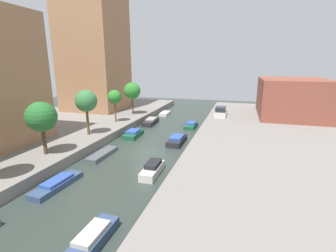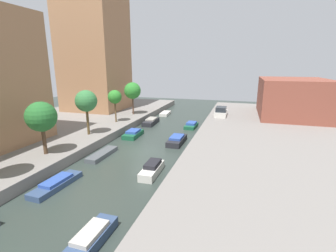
{
  "view_description": "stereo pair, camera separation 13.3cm",
  "coord_description": "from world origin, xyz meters",
  "px_view_note": "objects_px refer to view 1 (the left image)",
  "views": [
    {
      "loc": [
        9.94,
        -23.22,
        9.3
      ],
      "look_at": [
        1.42,
        5.44,
        1.69
      ],
      "focal_mm": 26.06,
      "sensor_mm": 36.0,
      "label": 1
    },
    {
      "loc": [
        10.06,
        -23.18,
        9.3
      ],
      "look_at": [
        1.42,
        5.44,
        1.69
      ],
      "focal_mm": 26.06,
      "sensor_mm": 36.0,
      "label": 2
    }
  ],
  "objects_px": {
    "parked_car": "(221,112)",
    "moored_boat_left_3": "(133,134)",
    "street_tree_2": "(41,117)",
    "moored_boat_right_3": "(177,140)",
    "moored_boat_right_4": "(191,125)",
    "street_tree_3": "(86,101)",
    "apartment_tower_far": "(93,42)",
    "moored_boat_left_1": "(57,184)",
    "moored_boat_right_2": "(153,169)",
    "moored_boat_left_4": "(151,122)",
    "street_tree_4": "(115,97)",
    "moored_boat_left_2": "(102,154)",
    "moored_boat_left_5": "(165,114)",
    "street_tree_5": "(132,91)",
    "moored_boat_right_1": "(91,240)",
    "low_block_right": "(292,97)"
  },
  "relations": [
    {
      "from": "parked_car",
      "to": "street_tree_2",
      "type": "bearing_deg",
      "value": -122.71
    },
    {
      "from": "street_tree_4",
      "to": "moored_boat_right_2",
      "type": "relative_size",
      "value": 1.31
    },
    {
      "from": "street_tree_4",
      "to": "moored_boat_left_1",
      "type": "bearing_deg",
      "value": -76.4
    },
    {
      "from": "parked_car",
      "to": "moored_boat_right_1",
      "type": "relative_size",
      "value": 1.05
    },
    {
      "from": "street_tree_2",
      "to": "moored_boat_right_4",
      "type": "distance_m",
      "value": 20.96
    },
    {
      "from": "street_tree_4",
      "to": "street_tree_5",
      "type": "relative_size",
      "value": 0.87
    },
    {
      "from": "street_tree_2",
      "to": "moored_boat_right_3",
      "type": "bearing_deg",
      "value": 42.87
    },
    {
      "from": "street_tree_4",
      "to": "moored_boat_left_4",
      "type": "distance_m",
      "value": 7.13
    },
    {
      "from": "low_block_right",
      "to": "moored_boat_left_1",
      "type": "relative_size",
      "value": 2.94
    },
    {
      "from": "low_block_right",
      "to": "moored_boat_right_2",
      "type": "distance_m",
      "value": 29.62
    },
    {
      "from": "moored_boat_right_3",
      "to": "street_tree_3",
      "type": "bearing_deg",
      "value": -165.4
    },
    {
      "from": "street_tree_2",
      "to": "moored_boat_left_3",
      "type": "height_order",
      "value": "street_tree_2"
    },
    {
      "from": "moored_boat_left_2",
      "to": "moored_boat_left_5",
      "type": "bearing_deg",
      "value": 90.23
    },
    {
      "from": "street_tree_3",
      "to": "moored_boat_left_1",
      "type": "xyz_separation_m",
      "value": [
        4.2,
        -10.53,
        -4.76
      ]
    },
    {
      "from": "moored_boat_left_5",
      "to": "street_tree_5",
      "type": "bearing_deg",
      "value": -125.24
    },
    {
      "from": "apartment_tower_far",
      "to": "moored_boat_right_3",
      "type": "bearing_deg",
      "value": -34.52
    },
    {
      "from": "moored_boat_left_3",
      "to": "apartment_tower_far",
      "type": "bearing_deg",
      "value": 136.63
    },
    {
      "from": "street_tree_3",
      "to": "parked_car",
      "type": "xyz_separation_m",
      "value": [
        14.47,
        15.6,
        -3.41
      ]
    },
    {
      "from": "moored_boat_left_5",
      "to": "moored_boat_right_1",
      "type": "height_order",
      "value": "moored_boat_right_1"
    },
    {
      "from": "moored_boat_left_4",
      "to": "moored_boat_right_4",
      "type": "bearing_deg",
      "value": -2.5
    },
    {
      "from": "low_block_right",
      "to": "moored_boat_left_2",
      "type": "height_order",
      "value": "low_block_right"
    },
    {
      "from": "street_tree_5",
      "to": "moored_boat_left_1",
      "type": "xyz_separation_m",
      "value": [
        4.2,
        -23.39,
        -4.68
      ]
    },
    {
      "from": "low_block_right",
      "to": "parked_car",
      "type": "bearing_deg",
      "value": -161.97
    },
    {
      "from": "moored_boat_left_2",
      "to": "moored_boat_left_3",
      "type": "height_order",
      "value": "moored_boat_left_3"
    },
    {
      "from": "apartment_tower_far",
      "to": "moored_boat_right_2",
      "type": "relative_size",
      "value": 6.75
    },
    {
      "from": "moored_boat_left_1",
      "to": "moored_boat_left_2",
      "type": "distance_m",
      "value": 6.81
    },
    {
      "from": "moored_boat_right_1",
      "to": "moored_boat_left_1",
      "type": "bearing_deg",
      "value": 142.76
    },
    {
      "from": "street_tree_2",
      "to": "moored_boat_right_2",
      "type": "height_order",
      "value": "street_tree_2"
    },
    {
      "from": "street_tree_3",
      "to": "moored_boat_right_2",
      "type": "distance_m",
      "value": 13.02
    },
    {
      "from": "moored_boat_right_4",
      "to": "moored_boat_left_5",
      "type": "bearing_deg",
      "value": 130.13
    },
    {
      "from": "apartment_tower_far",
      "to": "moored_boat_left_1",
      "type": "relative_size",
      "value": 5.29
    },
    {
      "from": "street_tree_4",
      "to": "moored_boat_left_5",
      "type": "height_order",
      "value": "street_tree_4"
    },
    {
      "from": "moored_boat_right_1",
      "to": "moored_boat_right_4",
      "type": "xyz_separation_m",
      "value": [
        0.13,
        25.92,
        -0.04
      ]
    },
    {
      "from": "moored_boat_right_3",
      "to": "moored_boat_right_4",
      "type": "height_order",
      "value": "moored_boat_right_3"
    },
    {
      "from": "street_tree_2",
      "to": "moored_boat_left_1",
      "type": "relative_size",
      "value": 1.09
    },
    {
      "from": "street_tree_2",
      "to": "street_tree_3",
      "type": "relative_size",
      "value": 0.93
    },
    {
      "from": "apartment_tower_far",
      "to": "street_tree_2",
      "type": "xyz_separation_m",
      "value": [
        8.58,
        -22.69,
        -8.56
      ]
    },
    {
      "from": "low_block_right",
      "to": "moored_boat_left_1",
      "type": "height_order",
      "value": "low_block_right"
    },
    {
      "from": "street_tree_5",
      "to": "moored_boat_left_1",
      "type": "relative_size",
      "value": 1.17
    },
    {
      "from": "moored_boat_left_5",
      "to": "moored_boat_right_1",
      "type": "bearing_deg",
      "value": -79.19
    },
    {
      "from": "street_tree_2",
      "to": "apartment_tower_far",
      "type": "bearing_deg",
      "value": 110.72
    },
    {
      "from": "parked_car",
      "to": "moored_boat_left_3",
      "type": "height_order",
      "value": "parked_car"
    },
    {
      "from": "street_tree_3",
      "to": "moored_boat_right_4",
      "type": "relative_size",
      "value": 1.54
    },
    {
      "from": "moored_boat_right_2",
      "to": "moored_boat_right_3",
      "type": "xyz_separation_m",
      "value": [
        -0.11,
        8.88,
        -0.05
      ]
    },
    {
      "from": "moored_boat_left_2",
      "to": "moored_boat_right_3",
      "type": "bearing_deg",
      "value": 45.44
    },
    {
      "from": "moored_boat_left_5",
      "to": "moored_boat_right_3",
      "type": "bearing_deg",
      "value": -67.85
    },
    {
      "from": "apartment_tower_far",
      "to": "low_block_right",
      "type": "relative_size",
      "value": 1.8
    },
    {
      "from": "moored_boat_left_2",
      "to": "moored_boat_right_2",
      "type": "xyz_separation_m",
      "value": [
        6.44,
        -2.45,
        0.23
      ]
    },
    {
      "from": "street_tree_2",
      "to": "moored_boat_left_3",
      "type": "relative_size",
      "value": 1.33
    },
    {
      "from": "moored_boat_left_3",
      "to": "moored_boat_right_1",
      "type": "distance_m",
      "value": 19.97
    }
  ]
}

